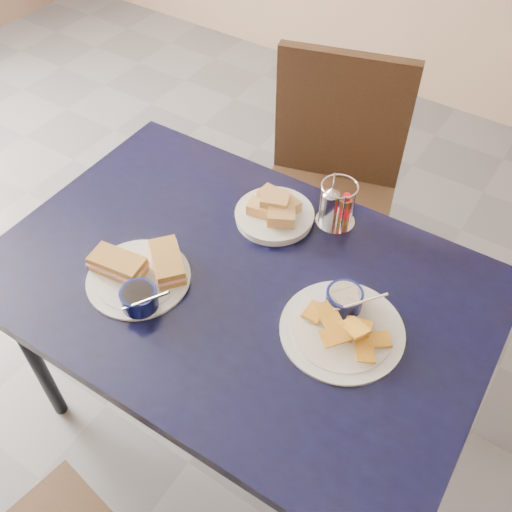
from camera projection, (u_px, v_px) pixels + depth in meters
The scene contains 7 objects.
ground at pixel (189, 463), 1.90m from camera, with size 6.00×6.00×0.00m, color #59595E.
dining_table at pixel (238, 294), 1.51m from camera, with size 1.29×0.87×0.75m.
chair_far at pixel (337, 179), 2.02m from camera, with size 0.57×0.56×0.98m.
sandwich_plate at pixel (141, 275), 1.44m from camera, with size 0.30×0.27×0.12m.
plantain_plate at pixel (343, 320), 1.35m from camera, with size 0.30×0.30×0.12m.
bread_basket at pixel (275, 212), 1.59m from camera, with size 0.22×0.22×0.08m.
condiment_caddy at pixel (336, 206), 1.56m from camera, with size 0.11×0.11×0.14m.
Camera 1 is at (0.61, -0.51, 1.87)m, focal length 40.00 mm.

